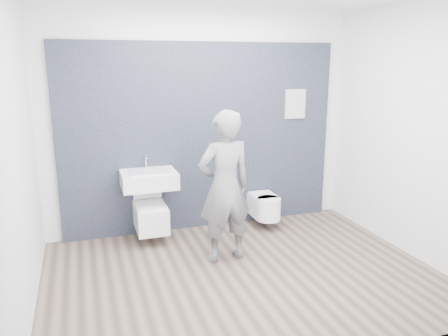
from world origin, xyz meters
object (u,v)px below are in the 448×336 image
object	(u,v)px
toilet_square	(151,215)
toilet_rounded	(265,206)
visitor	(225,187)
washbasin	(149,179)

from	to	relation	value
toilet_square	toilet_rounded	world-z (taller)	toilet_square
toilet_square	visitor	distance (m)	1.16
toilet_square	toilet_rounded	size ratio (longest dim) A/B	1.32
washbasin	toilet_rounded	xyz separation A→B (m)	(1.52, -0.03, -0.50)
washbasin	visitor	size ratio (longest dim) A/B	0.39
washbasin	toilet_square	xyz separation A→B (m)	(0.00, -0.02, -0.46)
washbasin	toilet_square	size ratio (longest dim) A/B	0.90
visitor	toilet_rounded	bearing A→B (deg)	-143.75
washbasin	visitor	world-z (taller)	visitor
toilet_square	visitor	xyz separation A→B (m)	(0.70, -0.77, 0.51)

